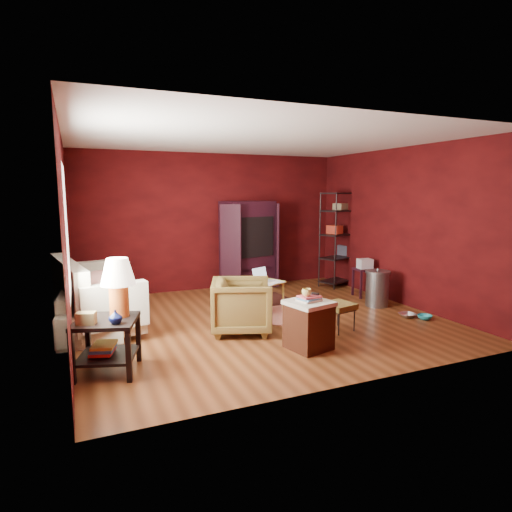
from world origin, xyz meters
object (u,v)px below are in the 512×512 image
(sofa, at_px, (92,299))
(hamper, at_px, (309,324))
(armchair, at_px, (242,303))
(side_table, at_px, (112,304))
(tv_armoire, at_px, (249,243))
(wire_shelving, at_px, (341,235))
(laptop_desk, at_px, (265,285))

(sofa, xyz_separation_m, hamper, (2.52, -2.11, -0.09))
(sofa, distance_m, armchair, 2.28)
(side_table, relative_size, tv_armoire, 0.70)
(side_table, relative_size, wire_shelving, 0.64)
(armchair, height_order, side_table, side_table)
(sofa, bearing_deg, wire_shelving, -74.09)
(sofa, bearing_deg, tv_armoire, -59.98)
(sofa, bearing_deg, laptop_desk, -91.12)
(armchair, distance_m, tv_armoire, 2.92)
(hamper, relative_size, wire_shelving, 0.36)
(side_table, bearing_deg, armchair, 20.70)
(hamper, relative_size, tv_armoire, 0.40)
(side_table, height_order, wire_shelving, wire_shelving)
(hamper, distance_m, laptop_desk, 1.84)
(tv_armoire, bearing_deg, wire_shelving, -25.68)
(sofa, relative_size, wire_shelving, 1.07)
(armchair, relative_size, laptop_desk, 1.16)
(tv_armoire, bearing_deg, sofa, -166.75)
(armchair, relative_size, tv_armoire, 0.47)
(laptop_desk, bearing_deg, tv_armoire, 53.37)
(sofa, height_order, hamper, sofa)
(hamper, xyz_separation_m, wire_shelving, (2.58, 3.11, 0.77))
(side_table, relative_size, hamper, 1.77)
(wire_shelving, bearing_deg, armchair, -166.70)
(sofa, relative_size, side_table, 1.67)
(hamper, height_order, tv_armoire, tv_armoire)
(armchair, height_order, laptop_desk, armchair)
(side_table, distance_m, laptop_desk, 3.02)
(tv_armoire, distance_m, wire_shelving, 2.02)
(tv_armoire, height_order, wire_shelving, wire_shelving)
(side_table, xyz_separation_m, laptop_desk, (2.58, 1.54, -0.31))
(sofa, height_order, laptop_desk, sofa)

